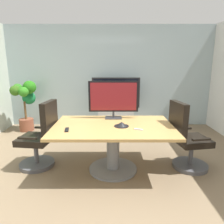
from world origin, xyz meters
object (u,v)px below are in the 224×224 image
wall_display_unit (115,111)px  conference_phone (121,124)px  office_chair_right (185,141)px  office_chair_left (40,140)px  tv_monitor (112,98)px  potted_plant (24,99)px  remote_control (66,130)px  conference_table (112,137)px

wall_display_unit → conference_phone: 2.27m
office_chair_right → conference_phone: size_ratio=4.95×
office_chair_left → conference_phone: 1.34m
tv_monitor → office_chair_right: bearing=-17.8°
potted_plant → remote_control: size_ratio=7.35×
office_chair_right → remote_control: (-1.82, -0.30, 0.29)m
conference_table → wall_display_unit: size_ratio=1.39×
office_chair_left → wall_display_unit: wall_display_unit is taller
office_chair_left → office_chair_right: (2.33, -0.06, 0.00)m
tv_monitor → office_chair_left: bearing=-165.0°
wall_display_unit → potted_plant: 2.26m
office_chair_left → remote_control: 0.68m
office_chair_right → potted_plant: 3.85m
office_chair_left → tv_monitor: size_ratio=1.30×
remote_control → tv_monitor: bearing=36.7°
potted_plant → remote_control: 2.69m
conference_table → conference_phone: size_ratio=8.26×
conference_table → remote_control: 0.72m
wall_display_unit → remote_control: (-0.74, -2.43, 0.30)m
office_chair_right → remote_control: bearing=89.4°
conference_table → office_chair_left: (-1.16, 0.11, -0.09)m
office_chair_left → conference_table: bearing=91.4°
office_chair_left → remote_control: (0.51, -0.35, 0.29)m
office_chair_left → wall_display_unit: (1.25, 2.08, -0.01)m
conference_phone → conference_table: bearing=158.2°
office_chair_left → remote_control: office_chair_left is taller
office_chair_right → tv_monitor: (-1.16, 0.37, 0.64)m
conference_table → remote_control: bearing=-159.8°
conference_phone → office_chair_right: bearing=5.9°
office_chair_left → potted_plant: bearing=-145.5°
conference_table → conference_phone: conference_phone is taller
wall_display_unit → tv_monitor: bearing=-92.4°
office_chair_right → potted_plant: (-3.31, 1.94, 0.34)m
office_chair_left → wall_display_unit: 2.42m
remote_control → office_chair_right: bearing=0.7°
wall_display_unit → office_chair_left: bearing=-120.9°
wall_display_unit → office_chair_right: bearing=-63.1°
office_chair_left → wall_display_unit: bearing=156.0°
tv_monitor → remote_control: (-0.66, -0.67, -0.35)m
tv_monitor → wall_display_unit: bearing=87.6°
wall_display_unit → conference_phone: wall_display_unit is taller
office_chair_right → tv_monitor: bearing=62.4°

